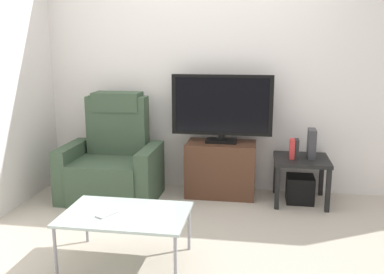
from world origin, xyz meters
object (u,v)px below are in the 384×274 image
side_table (301,165)px  subwoofer_box (300,189)px  game_console (312,144)px  coffee_table (126,216)px  tv_stand (221,169)px  book_leftmost (292,149)px  book_middle (297,149)px  recliner_armchair (113,162)px  television (222,107)px  cell_phone (106,214)px

side_table → subwoofer_box: side_table is taller
game_console → coffee_table: (-1.45, -1.49, -0.25)m
side_table → tv_stand: bearing=174.2°
subwoofer_box → coffee_table: bearing=-132.6°
subwoofer_box → book_leftmost: size_ratio=1.41×
coffee_table → book_middle: bearing=48.1°
tv_stand → side_table: size_ratio=1.33×
book_middle → game_console: bearing=11.7°
recliner_armchair → tv_stand: bearing=14.5°
television → coffee_table: 1.77m
book_leftmost → game_console: game_console is taller
book_middle → game_console: 0.16m
side_table → cell_phone: size_ratio=3.60×
side_table → game_console: 0.24m
side_table → book_middle: book_middle is taller
subwoofer_box → coffee_table: (-1.36, -1.48, 0.23)m
side_table → book_middle: size_ratio=2.77×
book_leftmost → recliner_armchair: bearing=-176.3°
side_table → cell_phone: side_table is taller
side_table → coffee_table: side_table is taller
recliner_armchair → cell_phone: recliner_armchair is taller
cell_phone → subwoofer_box: bearing=73.1°
tv_stand → book_leftmost: book_leftmost is taller
recliner_armchair → coffee_table: 1.46m
recliner_armchair → game_console: bearing=7.5°
television → book_leftmost: size_ratio=5.42×
book_middle → subwoofer_box: bearing=20.0°
television → subwoofer_box: size_ratio=3.84×
side_table → book_leftmost: book_leftmost is taller
book_leftmost → cell_phone: book_leftmost is taller
side_table → subwoofer_box: size_ratio=1.99×
coffee_table → cell_phone: cell_phone is taller
game_console → subwoofer_box: bearing=-173.7°
book_middle → television: bearing=171.0°
subwoofer_box → coffee_table: 2.02m
television → recliner_armchair: bearing=-167.9°
recliner_armchair → book_leftmost: recliner_armchair is taller
television → book_middle: bearing=-9.0°
recliner_armchair → book_leftmost: bearing=7.0°
tv_stand → subwoofer_box: bearing=-5.8°
tv_stand → television: (-0.00, 0.02, 0.66)m
recliner_armchair → side_table: bearing=7.4°
side_table → subwoofer_box: bearing=0.0°
book_leftmost → cell_phone: size_ratio=1.28×
tv_stand → book_leftmost: size_ratio=3.74×
coffee_table → cell_phone: 0.14m
recliner_armchair → side_table: (1.93, 0.14, 0.02)m
tv_stand → subwoofer_box: 0.84m
coffee_table → subwoofer_box: bearing=47.4°
television → book_middle: 0.86m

